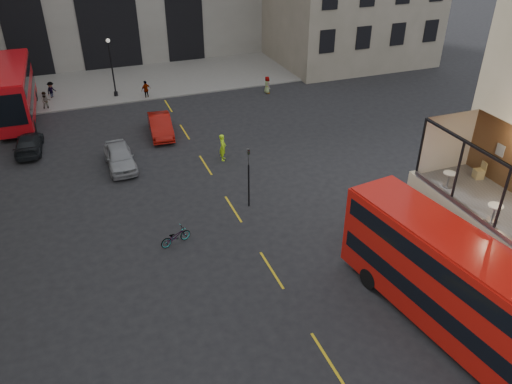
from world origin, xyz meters
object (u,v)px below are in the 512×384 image
object	(u,v)px
pedestrian_b	(51,90)
cafe_table_mid	(495,211)
bicycle	(176,236)
pedestrian_d	(267,85)
traffic_light_far	(0,107)
cyclist	(223,147)
street_lamp_b	(113,72)
pedestrian_c	(146,90)
car_a	(120,157)
bus_far	(14,89)
car_c	(29,144)
bus_near	(456,283)
cafe_chair_d	(479,173)
car_b	(161,126)
cafe_table_far	(449,177)
traffic_light_near	(249,170)
pedestrian_a	(46,101)

from	to	relation	value
pedestrian_b	cafe_table_mid	xyz separation A→B (m)	(16.96, -34.99, 4.31)
bicycle	pedestrian_d	distance (m)	24.17
traffic_light_far	pedestrian_d	bearing A→B (deg)	5.09
cyclist	traffic_light_far	bearing A→B (deg)	77.16
street_lamp_b	pedestrian_d	xyz separation A→B (m)	(13.42, -4.00, -1.60)
pedestrian_c	pedestrian_d	world-z (taller)	pedestrian_c
car_a	traffic_light_far	bearing A→B (deg)	131.24
cyclist	bus_far	bearing A→B (deg)	65.67
car_c	street_lamp_b	bearing A→B (deg)	-124.44
pedestrian_b	pedestrian_c	world-z (taller)	pedestrian_c
traffic_light_far	pedestrian_c	xyz separation A→B (m)	(11.59, 4.60, -1.59)
bus_near	cafe_chair_d	size ratio (longest dim) A/B	13.85
bus_near	bicycle	xyz separation A→B (m)	(-9.45, 10.10, -2.09)
traffic_light_far	cafe_table_mid	distance (m)	34.32
cyclist	pedestrian_c	world-z (taller)	cyclist
street_lamp_b	car_b	distance (m)	10.25
car_c	cafe_table_far	xyz separation A→B (m)	(18.96, -21.10, 4.44)
traffic_light_near	pedestrian_b	world-z (taller)	traffic_light_near
street_lamp_b	cyclist	xyz separation A→B (m)	(5.40, -15.63, -1.43)
street_lamp_b	car_b	size ratio (longest dim) A/B	1.14
bus_far	pedestrian_d	world-z (taller)	bus_far
traffic_light_near	pedestrian_a	size ratio (longest dim) A/B	2.31
pedestrian_a	pedestrian_d	size ratio (longest dim) A/B	1.03
cafe_table_far	cafe_chair_d	xyz separation A→B (m)	(1.89, 0.14, -0.22)
bus_near	bus_far	distance (m)	36.73
traffic_light_near	bicycle	distance (m)	5.74
cafe_table_mid	pedestrian_a	bearing A→B (deg)	118.50
bicycle	cafe_table_mid	size ratio (longest dim) A/B	2.32
car_a	cafe_table_far	xyz separation A→B (m)	(13.12, -16.29, 4.31)
cafe_table_far	cafe_chair_d	world-z (taller)	cafe_chair_d
traffic_light_near	cyclist	distance (m)	6.55
street_lamp_b	pedestrian_d	bearing A→B (deg)	-16.60
cyclist	cafe_table_far	bearing A→B (deg)	-136.33
street_lamp_b	cafe_chair_d	xyz separation A→B (m)	(13.51, -30.33, 2.46)
cyclist	pedestrian_b	distance (m)	20.36
bus_far	cafe_table_mid	bearing A→B (deg)	-58.06
bus_near	bicycle	distance (m)	13.99
cyclist	cafe_chair_d	distance (m)	17.24
traffic_light_far	car_c	xyz separation A→B (m)	(1.66, -3.38, -1.79)
street_lamp_b	car_c	size ratio (longest dim) A/B	1.22
car_a	pedestrian_c	xyz separation A→B (m)	(4.08, 12.79, 0.06)
bus_far	pedestrian_b	world-z (taller)	bus_far
cafe_chair_d	traffic_light_near	bearing A→B (deg)	135.62
street_lamp_b	bicycle	world-z (taller)	street_lamp_b
street_lamp_b	bicycle	size ratio (longest dim) A/B	3.03
street_lamp_b	pedestrian_a	size ratio (longest dim) A/B	3.24
bus_near	car_a	world-z (taller)	bus_near
pedestrian_b	pedestrian_c	size ratio (longest dim) A/B	0.96
bus_far	cyclist	xyz separation A→B (m)	(13.51, -13.63, -1.47)
traffic_light_near	bicycle	bearing A→B (deg)	-156.68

